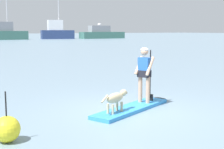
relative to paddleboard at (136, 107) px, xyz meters
The scene contains 8 objects.
ground_plane 0.23m from the paddleboard, 159.76° to the right, with size 400.00×400.00×0.00m, color gray.
paddleboard is the anchor object (origin of this frame).
person_paddler 1.09m from the paddleboard, 20.24° to the left, with size 0.67×0.59×1.63m.
dog 1.06m from the paddleboard, 159.76° to the right, with size 1.08×0.47×0.55m.
moored_boat_far_port 71.98m from the paddleboard, 77.40° to the left, with size 9.85×3.61×9.22m.
moored_boat_far_starboard 75.95m from the paddleboard, 67.80° to the left, with size 8.52×4.55×9.62m.
moored_boat_port 78.66m from the paddleboard, 59.21° to the left, with size 12.69×2.92×4.01m.
marker_buoy 3.98m from the paddleboard, 167.78° to the right, with size 0.53×0.53×1.03m.
Camera 1 is at (-5.42, -7.26, 2.24)m, focal length 52.95 mm.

